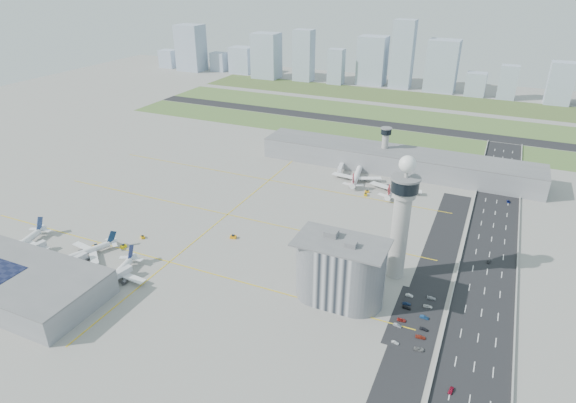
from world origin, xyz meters
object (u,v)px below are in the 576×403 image
at_px(tug_1, 123,246).
at_px(car_hw_0, 451,390).
at_px(admin_building, 340,271).
at_px(tug_5, 366,194).
at_px(secondary_tower, 385,144).
at_px(tug_0, 96,246).
at_px(car_lot_1, 397,325).
at_px(car_lot_9, 424,317).
at_px(airplane_near_b, 85,249).
at_px(car_lot_8, 424,329).
at_px(car_lot_10, 428,306).
at_px(car_lot_11, 432,298).
at_px(tug_2, 143,237).
at_px(car_lot_6, 419,349).
at_px(jet_bridge_near_2, 108,283).
at_px(tug_4, 367,191).
at_px(airplane_far_a, 357,172).
at_px(car_lot_3, 407,308).
at_px(airplane_near_c, 114,272).
at_px(airplane_far_b, 396,183).
at_px(car_lot_4, 407,303).
at_px(car_lot_5, 409,295).
at_px(car_lot_2, 402,320).
at_px(car_lot_7, 421,337).
at_px(jet_bridge_near_0, 21,256).
at_px(control_tower, 402,214).
at_px(car_hw_4, 491,167).
at_px(car_lot_0, 395,342).
at_px(jet_bridge_far_1, 407,176).
at_px(tug_3, 233,237).
at_px(car_hw_2, 508,202).
at_px(jet_bridge_far_0, 342,166).

bearing_deg(tug_1, car_hw_0, -166.81).
bearing_deg(admin_building, tug_5, 99.78).
height_order(secondary_tower, tug_0, secondary_tower).
height_order(car_lot_1, car_lot_9, car_lot_9).
distance_m(airplane_near_b, car_lot_8, 178.33).
distance_m(airplane_near_b, car_lot_10, 179.40).
bearing_deg(car_lot_9, car_lot_11, 0.56).
relative_size(admin_building, tug_2, 14.70).
bearing_deg(tug_1, car_lot_6, -161.93).
distance_m(jet_bridge_near_2, tug_4, 180.78).
distance_m(airplane_far_a, car_lot_3, 149.53).
height_order(airplane_near_c, airplane_far_b, airplane_far_b).
bearing_deg(jet_bridge_near_2, car_lot_4, -60.90).
xyz_separation_m(airplane_near_c, car_lot_5, (136.33, 48.10, -4.78)).
height_order(car_lot_2, car_hw_0, car_hw_0).
xyz_separation_m(car_lot_2, car_lot_7, (9.71, -7.64, 0.06)).
distance_m(car_lot_8, car_lot_9, 7.97).
bearing_deg(tug_1, jet_bridge_near_0, 61.54).
distance_m(control_tower, airplane_near_b, 167.62).
bearing_deg(car_lot_11, jet_bridge_near_0, 101.42).
xyz_separation_m(car_lot_5, car_hw_4, (24.72, 189.44, 0.06)).
bearing_deg(car_hw_4, car_lot_0, -90.58).
xyz_separation_m(admin_building, car_lot_1, (30.10, -8.81, -14.70)).
distance_m(admin_building, airplane_far_b, 131.72).
relative_size(tug_1, car_lot_4, 0.85).
relative_size(tug_5, car_lot_0, 0.92).
bearing_deg(jet_bridge_far_1, tug_3, -40.30).
relative_size(car_lot_4, car_lot_11, 0.90).
bearing_deg(tug_5, airplane_near_c, -135.37).
bearing_deg(airplane_near_b, car_lot_9, 121.98).
relative_size(tug_0, car_lot_1, 0.99).
bearing_deg(airplane_far_a, car_lot_11, -157.44).
relative_size(secondary_tower, car_lot_10, 7.65).
bearing_deg(tug_1, car_lot_10, -151.71).
distance_m(car_lot_1, car_lot_11, 27.77).
relative_size(tug_0, tug_5, 1.21).
distance_m(car_lot_9, car_hw_2, 146.08).
height_order(jet_bridge_near_0, car_lot_9, jet_bridge_near_0).
bearing_deg(car_lot_3, car_lot_8, -134.64).
distance_m(admin_building, airplane_far_a, 143.87).
distance_m(tug_1, tug_4, 164.36).
distance_m(jet_bridge_near_0, car_lot_11, 213.04).
bearing_deg(car_hw_2, airplane_far_a, 174.97).
bearing_deg(secondary_tower, airplane_near_c, -112.21).
distance_m(tug_0, car_lot_11, 181.37).
bearing_deg(car_lot_11, control_tower, 53.73).
distance_m(tug_2, tug_3, 52.51).
bearing_deg(airplane_near_b, jet_bridge_far_0, 178.26).
xyz_separation_m(airplane_far_a, car_hw_2, (103.71, 4.74, -5.48)).
distance_m(car_lot_7, car_lot_9, 13.56).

